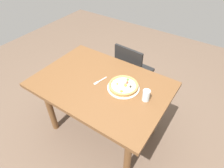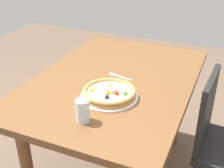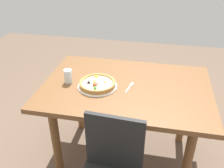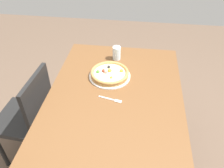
{
  "view_description": "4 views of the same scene",
  "coord_description": "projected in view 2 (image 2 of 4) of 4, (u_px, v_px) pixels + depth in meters",
  "views": [
    {
      "loc": [
        -0.9,
        1.14,
        2.04
      ],
      "look_at": [
        -0.11,
        -0.03,
        0.8
      ],
      "focal_mm": 30.69,
      "sensor_mm": 36.0,
      "label": 1
    },
    {
      "loc": [
        -1.46,
        -0.62,
        1.57
      ],
      "look_at": [
        -0.11,
        -0.03,
        0.8
      ],
      "focal_mm": 46.63,
      "sensor_mm": 36.0,
      "label": 2
    },
    {
      "loc": [
        0.23,
        -1.71,
        1.81
      ],
      "look_at": [
        -0.11,
        -0.03,
        0.8
      ],
      "focal_mm": 40.0,
      "sensor_mm": 36.0,
      "label": 3
    },
    {
      "loc": [
        1.14,
        0.13,
        1.84
      ],
      "look_at": [
        -0.11,
        -0.03,
        0.8
      ],
      "focal_mm": 36.67,
      "sensor_mm": 36.0,
      "label": 4
    }
  ],
  "objects": [
    {
      "name": "chair_near",
      "position": [
        223.0,
        143.0,
        1.67
      ],
      "size": [
        0.42,
        0.42,
        0.89
      ],
      "rotation": [
        0.0,
        0.0,
        3.08
      ],
      "color": "black",
      "rests_on": "ground"
    },
    {
      "name": "pizza",
      "position": [
        109.0,
        92.0,
        1.56
      ],
      "size": [
        0.29,
        0.29,
        0.05
      ],
      "color": "#B78447",
      "rests_on": "plate"
    },
    {
      "name": "fork",
      "position": [
        118.0,
        76.0,
        1.79
      ],
      "size": [
        0.05,
        0.16,
        0.0
      ],
      "rotation": [
        0.0,
        0.0,
        1.35
      ],
      "color": "silver",
      "rests_on": "dining_table"
    },
    {
      "name": "plate",
      "position": [
        109.0,
        96.0,
        1.57
      ],
      "size": [
        0.31,
        0.31,
        0.01
      ],
      "primitive_type": "cylinder",
      "color": "white",
      "rests_on": "dining_table"
    },
    {
      "name": "drinking_glass",
      "position": [
        83.0,
        111.0,
        1.35
      ],
      "size": [
        0.07,
        0.07,
        0.11
      ],
      "primitive_type": "cylinder",
      "color": "silver",
      "rests_on": "dining_table"
    },
    {
      "name": "dining_table",
      "position": [
        114.0,
        93.0,
        1.83
      ],
      "size": [
        1.35,
        0.93,
        0.78
      ],
      "color": "brown",
      "rests_on": "ground"
    }
  ]
}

